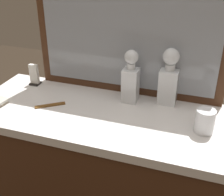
% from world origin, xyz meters
% --- Properties ---
extents(dresser, '(1.29, 0.49, 0.94)m').
position_xyz_m(dresser, '(0.00, 0.00, 0.47)').
color(dresser, '#472816').
rests_on(dresser, ground_plane).
extents(dresser_mirror, '(0.91, 0.03, 0.61)m').
position_xyz_m(dresser_mirror, '(0.00, 0.23, 1.25)').
color(dresser_mirror, '#472816').
rests_on(dresser_mirror, dresser).
extents(crystal_decanter_front, '(0.07, 0.07, 0.25)m').
position_xyz_m(crystal_decanter_front, '(0.04, 0.14, 1.04)').
color(crystal_decanter_front, white).
rests_on(crystal_decanter_front, dresser).
extents(crystal_decanter_right, '(0.08, 0.08, 0.26)m').
position_xyz_m(crystal_decanter_right, '(0.21, 0.19, 1.05)').
color(crystal_decanter_right, white).
rests_on(crystal_decanter_right, dresser).
extents(crystal_tumbler_far_right, '(0.08, 0.08, 0.10)m').
position_xyz_m(crystal_tumbler_far_right, '(0.39, -0.01, 0.99)').
color(crystal_tumbler_far_right, white).
rests_on(crystal_tumbler_far_right, dresser).
extents(tortoiseshell_comb, '(0.12, 0.10, 0.01)m').
position_xyz_m(tortoiseshell_comb, '(-0.29, -0.02, 0.95)').
color(tortoiseshell_comb, brown).
rests_on(tortoiseshell_comb, dresser).
extents(napkin_holder, '(0.05, 0.05, 0.11)m').
position_xyz_m(napkin_holder, '(-0.48, 0.16, 0.99)').
color(napkin_holder, black).
rests_on(napkin_holder, dresser).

